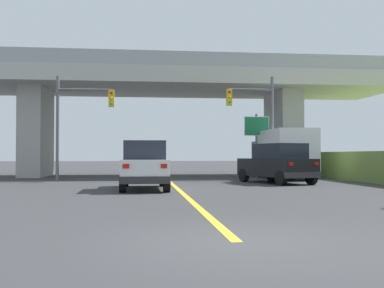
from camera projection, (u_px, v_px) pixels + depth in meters
name	position (u px, v px, depth m)	size (l,w,h in m)	color
ground	(163.00, 176.00, 32.80)	(160.00, 160.00, 0.00)	#353538
overpass_bridge	(163.00, 94.00, 32.93)	(31.94, 8.01, 7.86)	#B7B5AD
lane_divider_stripe	(180.00, 191.00, 19.07)	(0.20, 22.61, 0.01)	yellow
suv_lead	(144.00, 165.00, 19.91)	(1.95, 4.69, 2.02)	silver
suv_crossing	(277.00, 163.00, 24.18)	(3.31, 4.97, 2.02)	black
box_truck	(283.00, 153.00, 28.96)	(2.33, 6.78, 2.94)	navy
traffic_signal_nearside	(258.00, 115.00, 27.79)	(2.83, 0.36, 6.07)	#56595E
traffic_signal_farside	(77.00, 115.00, 26.34)	(3.19, 0.36, 5.83)	#56595E
highway_sign	(257.00, 131.00, 30.07)	(1.60, 0.17, 4.05)	#56595E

